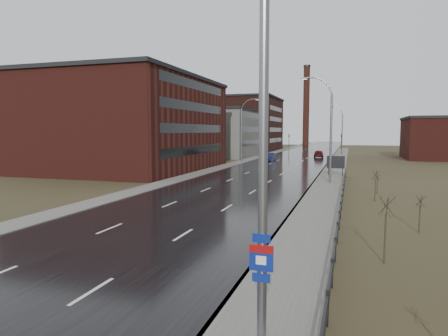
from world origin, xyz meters
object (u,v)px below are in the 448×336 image
Objects in this scene: car_near at (269,157)px; billboard at (336,163)px; car_far at (319,154)px; streetlight_main at (250,115)px.

billboard is at bearing -55.08° from car_near.
billboard reaches higher than car_far.
car_near is (-12.86, 22.73, -0.99)m from billboard.
car_far is at bearing 61.75° from car_near.
streetlight_main is at bearing -90.87° from billboard.
billboard is (0.63, 41.54, -4.32)m from streetlight_main.
streetlight_main is 2.51× the size of car_far.
billboard is 0.57× the size of car_near.
streetlight_main is at bearing -73.81° from car_near.
billboard is at bearing 89.13° from streetlight_main.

